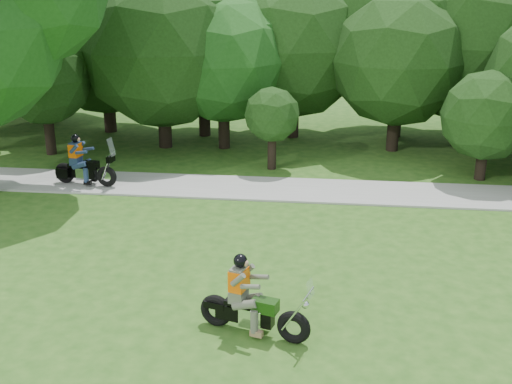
{
  "coord_description": "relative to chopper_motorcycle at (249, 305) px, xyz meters",
  "views": [
    {
      "loc": [
        -0.01,
        -10.59,
        6.4
      ],
      "look_at": [
        -1.75,
        4.11,
        1.26
      ],
      "focal_mm": 45.0,
      "sensor_mm": 36.0,
      "label": 1
    }
  ],
  "objects": [
    {
      "name": "chopper_motorcycle",
      "position": [
        0.0,
        0.0,
        0.0
      ],
      "size": [
        2.17,
        0.97,
        1.57
      ],
      "rotation": [
        0.0,
        0.0,
        -0.28
      ],
      "color": "black",
      "rests_on": "ground"
    },
    {
      "name": "touring_motorcycle",
      "position": [
        -6.26,
        7.9,
        0.06
      ],
      "size": [
        2.11,
        0.81,
        1.61
      ],
      "rotation": [
        0.0,
        0.0,
        -0.14
      ],
      "color": "black",
      "rests_on": "walkway"
    },
    {
      "name": "tree_line",
      "position": [
        1.47,
        14.92,
        3.08
      ],
      "size": [
        39.46,
        12.42,
        7.53
      ],
      "color": "black",
      "rests_on": "ground"
    },
    {
      "name": "walkway",
      "position": [
        1.37,
        8.24,
        -0.55
      ],
      "size": [
        60.0,
        2.2,
        0.06
      ],
      "primitive_type": "cube",
      "color": "gray",
      "rests_on": "ground"
    },
    {
      "name": "ground",
      "position": [
        1.37,
        0.24,
        -0.58
      ],
      "size": [
        100.0,
        100.0,
        0.0
      ],
      "primitive_type": "plane",
      "color": "#265217",
      "rests_on": "ground"
    }
  ]
}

